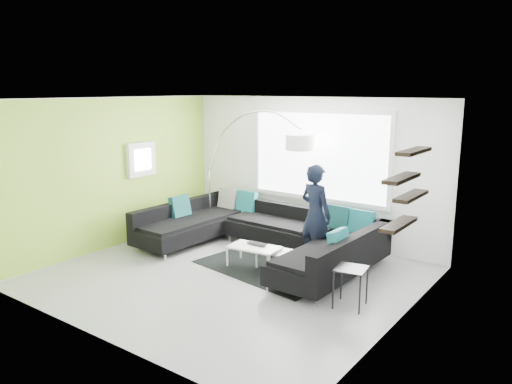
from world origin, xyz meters
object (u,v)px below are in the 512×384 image
sectional_sofa (255,236)px  arc_lamp (209,172)px  laptop (255,245)px  side_table (350,287)px  person (316,214)px  coffee_table (267,257)px

sectional_sofa → arc_lamp: bearing=159.1°
sectional_sofa → laptop: 0.47m
side_table → arc_lamp: bearing=157.8°
arc_lamp → person: (2.70, -0.35, -0.42)m
coffee_table → arc_lamp: bearing=147.9°
coffee_table → arc_lamp: (-2.17, 1.04, 1.10)m
side_table → laptop: 2.08m
coffee_table → side_table: bearing=-24.2°
coffee_table → side_table: 1.89m
coffee_table → person: person is taller
sectional_sofa → coffee_table: (0.48, -0.34, -0.21)m
arc_lamp → side_table: bearing=-23.2°
arc_lamp → sectional_sofa: bearing=-23.8°
sectional_sofa → person: person is taller
side_table → person: person is taller
sectional_sofa → side_table: 2.46m
sectional_sofa → person: bearing=21.5°
coffee_table → person: 1.11m
side_table → person: size_ratio=0.33×
sectional_sofa → arc_lamp: size_ratio=1.61×
side_table → person: bearing=135.1°
sectional_sofa → person: 1.17m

